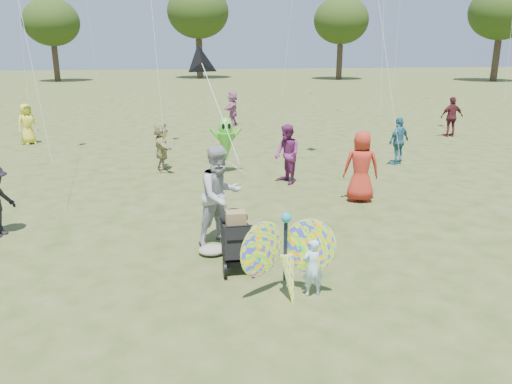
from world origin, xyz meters
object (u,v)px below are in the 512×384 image
crowd_c (399,141)px  jogging_stroller (235,235)px  crowd_d (162,147)px  crowd_h (452,117)px  alien_kite (226,142)px  child_girl (313,267)px  crowd_g (27,124)px  butterfly_kite (287,258)px  crowd_e (287,154)px  crowd_j (233,109)px  adult_man (220,196)px  crowd_a (361,166)px

crowd_c → jogging_stroller: 9.62m
crowd_d → crowd_h: 13.13m
alien_kite → child_girl: bearing=-86.9°
crowd_g → jogging_stroller: size_ratio=1.50×
jogging_stroller → butterfly_kite: butterfly_kite is taller
jogging_stroller → crowd_g: bearing=118.0°
crowd_h → butterfly_kite: 16.73m
crowd_c → crowd_e: bearing=-6.0°
child_girl → crowd_e: (1.13, 6.69, 0.37)m
crowd_c → crowd_e: crowd_e is taller
crowd_j → alien_kite: size_ratio=0.97×
crowd_d → butterfly_kite: (2.01, -8.83, -0.10)m
crowd_c → crowd_g: 14.46m
jogging_stroller → crowd_d: bearing=100.9°
adult_man → jogging_stroller: 1.27m
child_girl → crowd_c: crowd_c is taller
crowd_g → alien_kite: bearing=-78.5°
crowd_j → alien_kite: 9.58m
alien_kite → crowd_g: bearing=140.3°
crowd_d → crowd_e: size_ratio=0.91×
crowd_a → crowd_h: 11.16m
crowd_c → crowd_j: 10.30m
child_girl → crowd_d: 9.15m
crowd_g → crowd_j: size_ratio=0.96×
crowd_g → jogging_stroller: bearing=-101.6°
crowd_g → alien_kite: alien_kite is taller
crowd_c → crowd_j: (-4.42, 9.31, 0.05)m
crowd_c → butterfly_kite: crowd_c is taller
child_girl → alien_kite: bearing=-91.2°
child_girl → crowd_g: crowd_g is taller
crowd_h → crowd_j: 10.18m
crowd_c → crowd_h: crowd_h is taller
adult_man → crowd_d: 6.49m
crowd_a → crowd_g: bearing=-27.7°
crowd_e → crowd_g: bearing=-143.8°
crowd_g → crowd_j: (8.76, 3.37, 0.03)m
crowd_a → crowd_h: bearing=-116.4°
butterfly_kite → alien_kite: alien_kite is taller
crowd_h → jogging_stroller: 16.20m
child_girl → crowd_d: size_ratio=0.62×
crowd_h → butterfly_kite: size_ratio=1.00×
crowd_a → butterfly_kite: 5.61m
child_girl → adult_man: size_ratio=0.48×
child_girl → crowd_a: bearing=-123.2°
child_girl → crowd_j: crowd_j is taller
crowd_a → crowd_g: size_ratio=1.11×
crowd_c → child_girl: bearing=29.4°
crowd_e → adult_man: bearing=-42.2°
child_girl → butterfly_kite: 0.47m
crowd_g → alien_kite: size_ratio=0.94×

